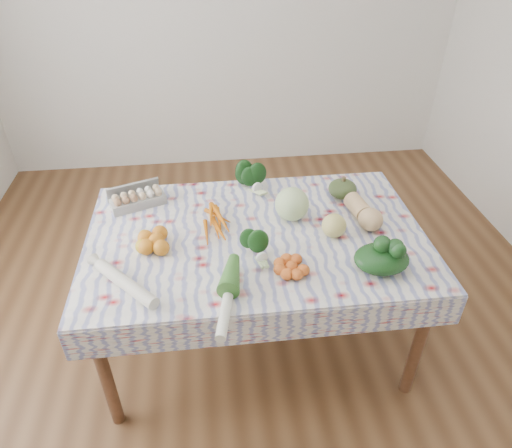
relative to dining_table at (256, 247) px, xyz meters
name	(u,v)px	position (x,y,z in m)	size (l,w,h in m)	color
ground	(256,337)	(0.00, 0.00, -0.68)	(4.50, 4.50, 0.00)	#56361D
wall_back	(223,6)	(0.00, 2.25, 0.72)	(4.00, 0.04, 2.80)	silver
dining_table	(256,247)	(0.00, 0.00, 0.00)	(1.60, 1.00, 0.75)	brown
tablecloth	(256,234)	(0.00, 0.00, 0.08)	(1.66, 1.06, 0.01)	silver
egg_carton	(138,200)	(-0.60, 0.32, 0.12)	(0.29, 0.11, 0.08)	#9A9A96
carrot_bunch	(211,223)	(-0.22, 0.09, 0.10)	(0.23, 0.21, 0.04)	#CC640C
kale_bunch	(253,179)	(0.03, 0.42, 0.15)	(0.16, 0.14, 0.14)	black
kabocha_squash	(343,189)	(0.51, 0.28, 0.13)	(0.16, 0.16, 0.10)	#384922
cabbage	(292,204)	(0.20, 0.11, 0.17)	(0.17, 0.17, 0.17)	#BAD990
butternut_squash	(364,211)	(0.56, 0.05, 0.14)	(0.12, 0.27, 0.12)	tan
orange_cluster	(156,241)	(-0.48, -0.05, 0.12)	(0.24, 0.24, 0.08)	orange
broccoli	(259,249)	(-0.01, -0.18, 0.13)	(0.13, 0.13, 0.10)	#164214
mandarin_cluster	(292,266)	(0.12, -0.29, 0.11)	(0.19, 0.19, 0.06)	#D25C1D
grapefruit	(334,226)	(0.37, -0.06, 0.14)	(0.12, 0.12, 0.12)	#D7CB6C
spinach_bag	(382,259)	(0.52, -0.32, 0.14)	(0.25, 0.20, 0.11)	black
daikon	(126,283)	(-0.59, -0.32, 0.11)	(0.06, 0.06, 0.39)	silver
leek	(228,298)	(-0.17, -0.45, 0.11)	(0.05, 0.05, 0.43)	white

